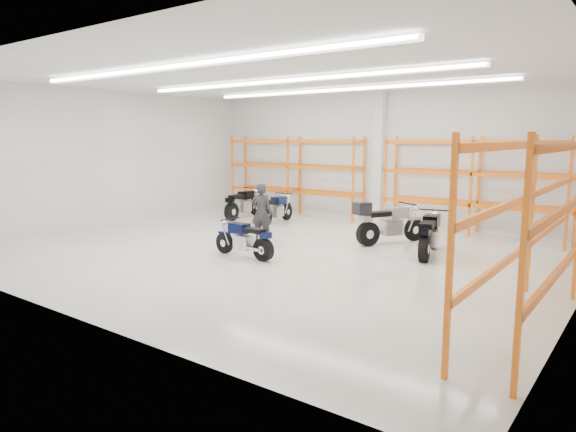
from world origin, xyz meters
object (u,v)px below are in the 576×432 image
Objects in this scene: motorcycle_back_b at (275,210)px; standing_man at (262,212)px; motorcycle_back_d at (429,236)px; structural_column at (379,158)px; motorcycle_back_a at (242,204)px; motorcycle_main at (246,240)px; motorcycle_back_c at (386,223)px.

standing_man reaches higher than motorcycle_back_b.
standing_man reaches higher than motorcycle_back_d.
motorcycle_back_d is 0.50× the size of structural_column.
standing_man is (3.29, -2.89, 0.33)m from motorcycle_back_a.
structural_column is (0.14, 6.88, 1.81)m from motorcycle_main.
motorcycle_back_b is at bearing -5.95° from motorcycle_back_a.
motorcycle_back_b is at bearing 164.77° from motorcycle_back_d.
motorcycle_back_a is 5.23m from structural_column.
motorcycle_main is at bearing -91.20° from structural_column.
structural_column reaches higher than motorcycle_back_b.
motorcycle_back_d reaches higher than motorcycle_main.
motorcycle_back_c is at bearing -11.77° from motorcycle_back_b.
motorcycle_main is at bearing -47.77° from motorcycle_back_a.
motorcycle_back_a is at bearing 166.69° from motorcycle_back_d.
motorcycle_back_c reaches higher than motorcycle_back_a.
motorcycle_back_c is 3.51m from standing_man.
structural_column is at bearing 88.80° from motorcycle_main.
motorcycle_back_d is 5.56m from structural_column.
standing_man is at bearing -41.30° from motorcycle_back_a.
motorcycle_back_c is 4.17m from structural_column.
motorcycle_back_c is 1.33× the size of standing_man.
motorcycle_back_d is (1.53, -0.71, -0.07)m from motorcycle_back_c.
motorcycle_back_d is (6.19, -1.68, 0.05)m from motorcycle_back_b.
motorcycle_back_a is 6.43m from motorcycle_back_c.
motorcycle_back_c reaches higher than motorcycle_main.
motorcycle_back_a is 1.00× the size of motorcycle_back_c.
motorcycle_back_d is at bearing -49.59° from structural_column.
motorcycle_main is 0.86× the size of motorcycle_back_a.
standing_man is at bearing -102.67° from structural_column.
motorcycle_back_c is at bearing 60.23° from motorcycle_main.
structural_column is (-1.90, 3.31, 1.67)m from motorcycle_back_c.
motorcycle_back_c is at bearing -60.18° from structural_column.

